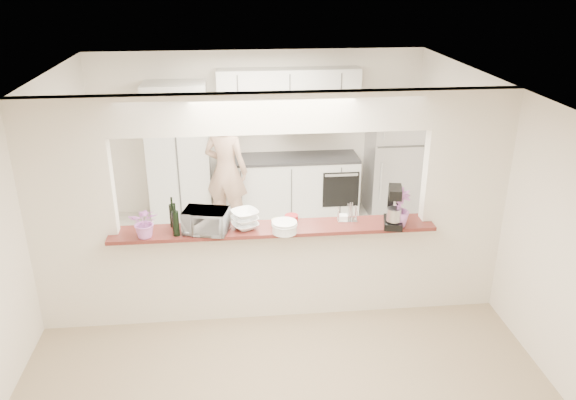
{
  "coord_description": "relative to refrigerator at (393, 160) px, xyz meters",
  "views": [
    {
      "loc": [
        -0.39,
        -5.36,
        3.62
      ],
      "look_at": [
        0.19,
        0.3,
        1.24
      ],
      "focal_mm": 35.0,
      "sensor_mm": 36.0,
      "label": 1
    }
  ],
  "objects": [
    {
      "name": "wine_bottle_a",
      "position": [
        -3.1,
        -2.58,
        0.37
      ],
      "size": [
        0.07,
        0.07,
        0.33
      ],
      "color": "black",
      "rests_on": "bar_counter"
    },
    {
      "name": "partition",
      "position": [
        -2.05,
        -2.65,
        0.63
      ],
      "size": [
        5.0,
        0.15,
        2.5
      ],
      "color": "silver",
      "rests_on": "floor"
    },
    {
      "name": "kitchen_cabinets",
      "position": [
        -2.24,
        0.07,
        0.12
      ],
      "size": [
        3.15,
        0.62,
        2.25
      ],
      "color": "silver",
      "rests_on": "floor"
    },
    {
      "name": "utensil_caddy",
      "position": [
        -1.25,
        -2.62,
        0.32
      ],
      "size": [
        0.23,
        0.15,
        0.2
      ],
      "color": "silver",
      "rests_on": "bar_counter"
    },
    {
      "name": "flower_left",
      "position": [
        -3.35,
        -2.8,
        0.4
      ],
      "size": [
        0.31,
        0.28,
        0.33
      ],
      "primitive_type": "imported",
      "rotation": [
        0.0,
        0.0,
        -0.08
      ],
      "color": "#EB7CDF",
      "rests_on": "bar_counter"
    },
    {
      "name": "serving_bowls",
      "position": [
        -2.35,
        -2.71,
        0.34
      ],
      "size": [
        0.35,
        0.35,
        0.2
      ],
      "primitive_type": "imported",
      "rotation": [
        0.0,
        0.0,
        0.43
      ],
      "color": "white",
      "rests_on": "bar_counter"
    },
    {
      "name": "flower_right",
      "position": [
        -0.75,
        -2.8,
        0.45
      ],
      "size": [
        0.25,
        0.25,
        0.41
      ],
      "primitive_type": "imported",
      "rotation": [
        0.0,
        0.0,
        -0.11
      ],
      "color": "#C16ECD",
      "rests_on": "bar_counter"
    },
    {
      "name": "person",
      "position": [
        -2.56,
        -0.35,
        0.04
      ],
      "size": [
        0.76,
        0.64,
        1.78
      ],
      "primitive_type": "imported",
      "rotation": [
        0.0,
        0.0,
        2.75
      ],
      "color": "tan",
      "rests_on": "floor"
    },
    {
      "name": "tan_bowl",
      "position": [
        -2.0,
        -2.68,
        0.27
      ],
      "size": [
        0.15,
        0.15,
        0.07
      ],
      "primitive_type": "cylinder",
      "color": "#C8B68D",
      "rests_on": "bar_counter"
    },
    {
      "name": "floor",
      "position": [
        -2.05,
        -2.65,
        -0.85
      ],
      "size": [
        6.0,
        6.0,
        0.0
      ],
      "primitive_type": "plane",
      "color": "tan",
      "rests_on": "ground"
    },
    {
      "name": "refrigerator",
      "position": [
        0.0,
        0.0,
        0.0
      ],
      "size": [
        0.75,
        0.7,
        1.7
      ],
      "primitive_type": "cube",
      "color": "#AAA9AE",
      "rests_on": "floor"
    },
    {
      "name": "toaster_oven",
      "position": [
        -2.75,
        -2.75,
        0.36
      ],
      "size": [
        0.5,
        0.4,
        0.25
      ],
      "primitive_type": "imported",
      "rotation": [
        0.0,
        0.0,
        -0.24
      ],
      "color": "#B2B1B6",
      "rests_on": "bar_counter"
    },
    {
      "name": "red_bowl",
      "position": [
        -1.85,
        -2.57,
        0.27
      ],
      "size": [
        0.14,
        0.14,
        0.07
      ],
      "primitive_type": "cylinder",
      "color": "maroon",
      "rests_on": "bar_counter"
    },
    {
      "name": "stand_mixer",
      "position": [
        -0.8,
        -2.79,
        0.44
      ],
      "size": [
        0.25,
        0.33,
        0.44
      ],
      "color": "black",
      "rests_on": "bar_counter"
    },
    {
      "name": "plate_stack_a",
      "position": [
        -1.95,
        -2.84,
        0.3
      ],
      "size": [
        0.26,
        0.26,
        0.12
      ],
      "color": "white",
      "rests_on": "bar_counter"
    },
    {
      "name": "wine_bottle_b",
      "position": [
        -3.05,
        -2.8,
        0.38
      ],
      "size": [
        0.07,
        0.07,
        0.35
      ],
      "color": "black",
      "rests_on": "bar_counter"
    },
    {
      "name": "bar_counter",
      "position": [
        -2.05,
        -2.65,
        -0.27
      ],
      "size": [
        3.4,
        0.38,
        1.09
      ],
      "color": "silver",
      "rests_on": "floor"
    },
    {
      "name": "plate_stack_b",
      "position": [
        -1.95,
        -2.84,
        0.29
      ],
      "size": [
        0.27,
        0.27,
        0.09
      ],
      "color": "white",
      "rests_on": "bar_counter"
    },
    {
      "name": "tile_overlay",
      "position": [
        -2.05,
        -1.1,
        -0.84
      ],
      "size": [
        5.0,
        2.9,
        0.01
      ],
      "primitive_type": "cube",
      "color": "beige",
      "rests_on": "floor"
    }
  ]
}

